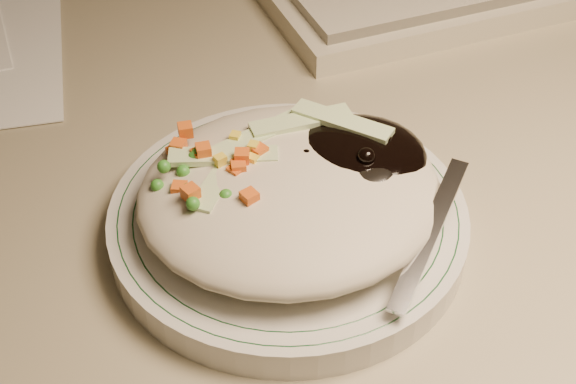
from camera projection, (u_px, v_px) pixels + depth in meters
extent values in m
cube|color=gray|center=(287.00, 105.00, 0.67)|extent=(1.40, 0.70, 0.04)
cylinder|color=silver|center=(288.00, 222.00, 0.52)|extent=(0.23, 0.23, 0.02)
torus|color=#144723|center=(288.00, 210.00, 0.52)|extent=(0.22, 0.22, 0.00)
torus|color=#144723|center=(288.00, 210.00, 0.52)|extent=(0.20, 0.20, 0.00)
ellipsoid|color=#B6AB93|center=(290.00, 192.00, 0.50)|extent=(0.19, 0.18, 0.04)
ellipsoid|color=black|center=(351.00, 159.00, 0.52)|extent=(0.10, 0.09, 0.03)
ellipsoid|color=orange|center=(213.00, 182.00, 0.50)|extent=(0.08, 0.08, 0.02)
sphere|color=black|center=(306.00, 158.00, 0.50)|extent=(0.01, 0.01, 0.01)
sphere|color=black|center=(346.00, 144.00, 0.51)|extent=(0.01, 0.01, 0.01)
sphere|color=black|center=(384.00, 140.00, 0.51)|extent=(0.01, 0.01, 0.01)
sphere|color=black|center=(367.00, 137.00, 0.52)|extent=(0.01, 0.01, 0.01)
sphere|color=black|center=(366.00, 157.00, 0.49)|extent=(0.01, 0.01, 0.01)
sphere|color=black|center=(346.00, 151.00, 0.51)|extent=(0.01, 0.01, 0.01)
sphere|color=black|center=(357.00, 138.00, 0.52)|extent=(0.01, 0.01, 0.01)
cube|color=#DB5918|center=(203.00, 151.00, 0.50)|extent=(0.01, 0.01, 0.01)
cube|color=#DB5918|center=(237.00, 182.00, 0.49)|extent=(0.01, 0.01, 0.01)
cube|color=#DB5918|center=(178.00, 147.00, 0.51)|extent=(0.01, 0.01, 0.01)
cube|color=#DB5918|center=(242.00, 157.00, 0.49)|extent=(0.01, 0.01, 0.01)
cube|color=#DB5918|center=(239.00, 168.00, 0.49)|extent=(0.01, 0.01, 0.01)
cube|color=#DB5918|center=(175.00, 153.00, 0.51)|extent=(0.01, 0.01, 0.01)
cube|color=#DB5918|center=(200.00, 155.00, 0.50)|extent=(0.01, 0.01, 0.01)
cube|color=#DB5918|center=(236.00, 172.00, 0.49)|extent=(0.01, 0.01, 0.01)
cube|color=#DB5918|center=(259.00, 152.00, 0.50)|extent=(0.01, 0.01, 0.01)
cube|color=#DB5918|center=(185.00, 130.00, 0.51)|extent=(0.01, 0.01, 0.01)
cube|color=#DB5918|center=(191.00, 193.00, 0.47)|extent=(0.01, 0.01, 0.01)
cube|color=#DB5918|center=(249.00, 198.00, 0.47)|extent=(0.01, 0.01, 0.01)
cube|color=#DB5918|center=(180.00, 190.00, 0.48)|extent=(0.01, 0.01, 0.01)
cube|color=#DB5918|center=(178.00, 157.00, 0.51)|extent=(0.01, 0.01, 0.01)
sphere|color=#388C28|center=(235.00, 164.00, 0.50)|extent=(0.01, 0.01, 0.01)
sphere|color=#388C28|center=(193.00, 204.00, 0.46)|extent=(0.01, 0.01, 0.01)
sphere|color=#388C28|center=(183.00, 172.00, 0.49)|extent=(0.01, 0.01, 0.01)
sphere|color=#388C28|center=(164.00, 167.00, 0.49)|extent=(0.01, 0.01, 0.01)
sphere|color=#388C28|center=(229.00, 161.00, 0.50)|extent=(0.01, 0.01, 0.01)
sphere|color=#388C28|center=(251.00, 196.00, 0.48)|extent=(0.01, 0.01, 0.01)
sphere|color=#388C28|center=(213.00, 177.00, 0.49)|extent=(0.01, 0.01, 0.01)
sphere|color=#388C28|center=(208.00, 200.00, 0.48)|extent=(0.01, 0.01, 0.01)
sphere|color=#388C28|center=(157.00, 186.00, 0.49)|extent=(0.01, 0.01, 0.01)
sphere|color=#388C28|center=(197.00, 154.00, 0.50)|extent=(0.01, 0.01, 0.01)
sphere|color=#388C28|center=(194.00, 157.00, 0.50)|extent=(0.01, 0.01, 0.01)
sphere|color=#388C28|center=(189.00, 189.00, 0.48)|extent=(0.01, 0.01, 0.01)
sphere|color=#388C28|center=(226.00, 196.00, 0.47)|extent=(0.01, 0.01, 0.01)
sphere|color=#388C28|center=(258.00, 140.00, 0.52)|extent=(0.01, 0.01, 0.01)
cube|color=yellow|center=(227.00, 161.00, 0.50)|extent=(0.01, 0.01, 0.01)
cube|color=yellow|center=(253.00, 161.00, 0.49)|extent=(0.01, 0.01, 0.01)
cube|color=yellow|center=(209.00, 161.00, 0.50)|extent=(0.01, 0.01, 0.01)
cube|color=yellow|center=(220.00, 160.00, 0.49)|extent=(0.01, 0.01, 0.01)
cube|color=yellow|center=(214.00, 179.00, 0.49)|extent=(0.01, 0.01, 0.01)
cube|color=yellow|center=(253.00, 148.00, 0.50)|extent=(0.01, 0.01, 0.01)
cube|color=yellow|center=(235.00, 138.00, 0.51)|extent=(0.01, 0.01, 0.01)
cube|color=yellow|center=(229.00, 177.00, 0.49)|extent=(0.01, 0.01, 0.01)
cube|color=#B2D18C|center=(258.00, 136.00, 0.52)|extent=(0.07, 0.04, 0.00)
cube|color=#B2D18C|center=(301.00, 121.00, 0.52)|extent=(0.07, 0.02, 0.00)
cube|color=#B2D18C|center=(223.00, 175.00, 0.49)|extent=(0.05, 0.06, 0.00)
cube|color=#B2D18C|center=(342.00, 121.00, 0.52)|extent=(0.06, 0.06, 0.00)
cube|color=#B2D18C|center=(300.00, 183.00, 0.49)|extent=(0.07, 0.02, 0.00)
cube|color=#B2D18C|center=(223.00, 156.00, 0.50)|extent=(0.07, 0.03, 0.00)
ellipsoid|color=silver|center=(368.00, 170.00, 0.50)|extent=(0.06, 0.06, 0.01)
cube|color=silver|center=(430.00, 233.00, 0.47)|extent=(0.08, 0.09, 0.03)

